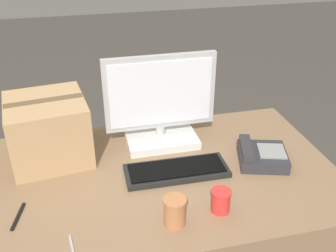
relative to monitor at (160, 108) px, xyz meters
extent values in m
cube|color=#8C6B4C|center=(-0.22, -0.26, -0.53)|extent=(1.80, 0.90, 0.72)
cube|color=white|center=(0.00, 0.00, -0.15)|extent=(0.33, 0.26, 0.04)
cylinder|color=#B2B2B2|center=(0.00, 0.00, -0.11)|extent=(0.04, 0.04, 0.04)
cube|color=#B2B2B2|center=(0.00, 0.00, 0.08)|extent=(0.51, 0.03, 0.35)
cube|color=white|center=(0.00, -0.02, 0.08)|extent=(0.46, 0.01, 0.30)
cube|color=black|center=(0.01, -0.28, -0.16)|extent=(0.43, 0.17, 0.02)
cube|color=black|center=(0.01, -0.28, -0.14)|extent=(0.40, 0.14, 0.01)
cube|color=#2D2D33|center=(0.39, -0.28, -0.14)|extent=(0.25, 0.24, 0.05)
cube|color=#2D2D33|center=(0.32, -0.26, -0.10)|extent=(0.10, 0.19, 0.03)
cube|color=gray|center=(0.42, -0.29, -0.11)|extent=(0.14, 0.14, 0.01)
cylinder|color=#BC7547|center=(-0.07, -0.56, -0.12)|extent=(0.08, 0.08, 0.10)
cylinder|color=#BC7547|center=(-0.07, -0.56, -0.07)|extent=(0.08, 0.08, 0.01)
cylinder|color=red|center=(0.10, -0.54, -0.13)|extent=(0.07, 0.07, 0.08)
cylinder|color=red|center=(0.10, -0.54, -0.08)|extent=(0.07, 0.07, 0.01)
cube|color=#B2B2B7|center=(-0.43, -0.60, -0.17)|extent=(0.02, 0.12, 0.00)
cube|color=tan|center=(-0.50, -0.02, -0.03)|extent=(0.36, 0.37, 0.27)
cube|color=brown|center=(-0.50, -0.02, 0.11)|extent=(0.32, 0.08, 0.00)
cylinder|color=black|center=(-0.61, -0.41, -0.16)|extent=(0.04, 0.14, 0.01)
camera|label=1|loc=(-0.34, -1.57, 0.80)|focal=42.00mm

